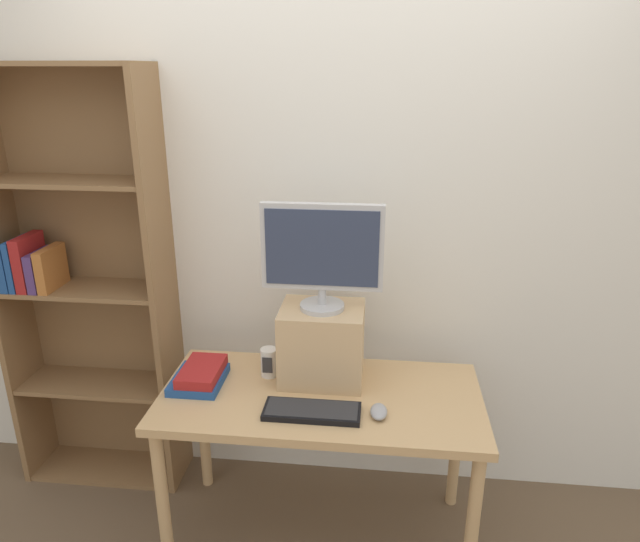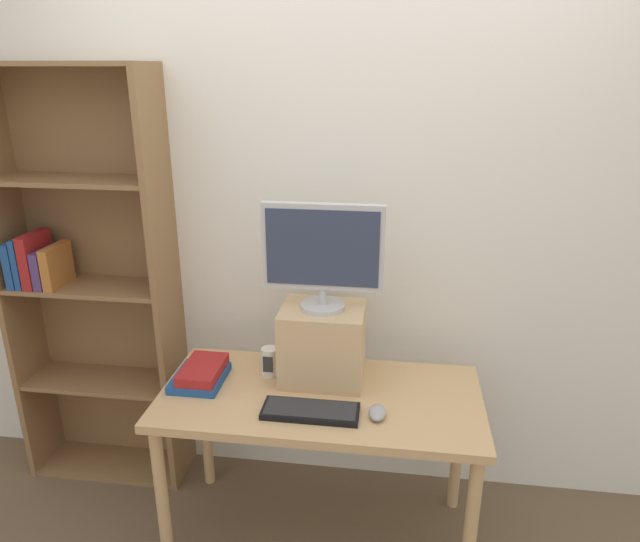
% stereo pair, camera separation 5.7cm
% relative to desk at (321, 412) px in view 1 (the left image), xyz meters
% --- Properties ---
extents(ground_plane, '(12.00, 12.00, 0.00)m').
position_rel_desk_xyz_m(ground_plane, '(0.00, 0.00, -0.63)').
color(ground_plane, brown).
extents(back_wall, '(7.00, 0.08, 2.60)m').
position_rel_desk_xyz_m(back_wall, '(0.00, 0.49, 0.67)').
color(back_wall, silver).
rests_on(back_wall, ground_plane).
extents(desk, '(1.28, 0.62, 0.71)m').
position_rel_desk_xyz_m(desk, '(0.00, 0.00, 0.00)').
color(desk, tan).
rests_on(desk, ground_plane).
extents(bookshelf_unit, '(0.77, 0.28, 1.97)m').
position_rel_desk_xyz_m(bookshelf_unit, '(-1.14, 0.34, 0.37)').
color(bookshelf_unit, olive).
rests_on(bookshelf_unit, ground_plane).
extents(riser_box, '(0.34, 0.27, 0.32)m').
position_rel_desk_xyz_m(riser_box, '(-0.01, 0.13, 0.24)').
color(riser_box, tan).
rests_on(riser_box, desk).
extents(computer_monitor, '(0.48, 0.18, 0.43)m').
position_rel_desk_xyz_m(computer_monitor, '(-0.01, 0.13, 0.64)').
color(computer_monitor, '#B7B7BA').
rests_on(computer_monitor, riser_box).
extents(keyboard, '(0.37, 0.14, 0.02)m').
position_rel_desk_xyz_m(keyboard, '(-0.02, -0.14, 0.10)').
color(keyboard, black).
rests_on(keyboard, desk).
extents(computer_mouse, '(0.06, 0.10, 0.04)m').
position_rel_desk_xyz_m(computer_mouse, '(0.23, -0.13, 0.10)').
color(computer_mouse, '#99999E').
rests_on(computer_mouse, desk).
extents(book_stack, '(0.20, 0.25, 0.08)m').
position_rel_desk_xyz_m(book_stack, '(-0.50, 0.02, 0.12)').
color(book_stack, navy).
rests_on(book_stack, desk).
extents(desk_speaker, '(0.07, 0.07, 0.12)m').
position_rel_desk_xyz_m(desk_speaker, '(-0.23, 0.12, 0.15)').
color(desk_speaker, silver).
rests_on(desk_speaker, desk).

